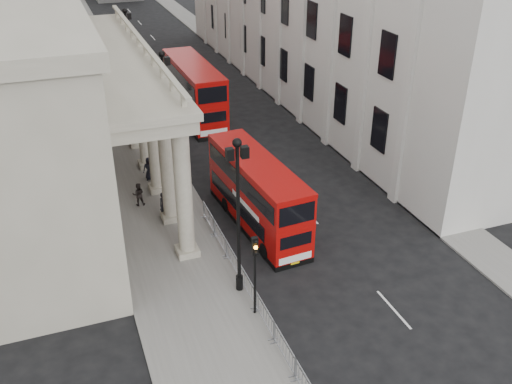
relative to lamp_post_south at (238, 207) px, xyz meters
name	(u,v)px	position (x,y,z in m)	size (l,w,h in m)	color
ground	(280,339)	(0.60, -4.00, -4.91)	(260.00, 260.00, 0.00)	black
sidewalk_west	(118,121)	(-2.40, 26.00, -4.85)	(6.00, 140.00, 0.12)	slate
sidewalk_east	(291,99)	(14.10, 26.00, -4.85)	(3.00, 140.00, 0.12)	slate
kerb	(151,117)	(0.55, 26.00, -4.84)	(0.20, 140.00, 0.14)	slate
portico_building	(11,113)	(-9.90, 14.00, 1.09)	(9.00, 28.00, 12.00)	gray
lamp_post_south	(238,207)	(0.00, 0.00, 0.00)	(1.05, 0.44, 8.32)	black
lamp_post_mid	(165,101)	(0.00, 16.00, 0.00)	(1.05, 0.44, 8.32)	black
lamp_post_north	(129,47)	(0.00, 32.00, 0.00)	(1.05, 0.44, 8.32)	black
traffic_light	(255,262)	(0.10, -2.02, -1.80)	(0.28, 0.33, 4.30)	black
crowd_barriers	(256,300)	(0.25, -1.77, -4.24)	(0.50, 18.75, 1.10)	gray
bus_near	(257,192)	(3.09, 5.75, -2.68)	(3.13, 10.03, 4.27)	#A50907
bus_far	(194,89)	(4.27, 24.78, -2.36)	(2.89, 11.35, 4.89)	#A50907
pedestrian_a	(164,205)	(-2.04, 8.47, -3.98)	(0.59, 0.39, 1.63)	black
pedestrian_b	(138,194)	(-3.26, 10.43, -4.02)	(0.75, 0.59, 1.55)	black
pedestrian_c	(149,169)	(-1.92, 13.79, -3.96)	(0.81, 0.53, 1.66)	black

